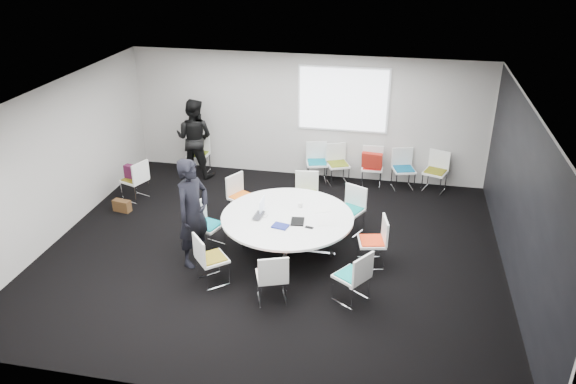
% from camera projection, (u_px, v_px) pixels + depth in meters
% --- Properties ---
extents(room_shell, '(8.08, 7.08, 2.88)m').
position_uv_depth(room_shell, '(277.00, 180.00, 9.43)').
color(room_shell, black).
rests_on(room_shell, ground).
extents(conference_table, '(2.30, 2.30, 0.73)m').
position_uv_depth(conference_table, '(287.00, 225.00, 9.78)').
color(conference_table, silver).
rests_on(conference_table, ground).
extents(projection_screen, '(1.90, 0.03, 1.35)m').
position_uv_depth(projection_screen, '(343.00, 100.00, 12.17)').
color(projection_screen, white).
rests_on(projection_screen, room_shell).
extents(chair_ring_a, '(0.53, 0.54, 0.88)m').
position_uv_depth(chair_ring_a, '(372.00, 250.00, 9.54)').
color(chair_ring_a, silver).
rests_on(chair_ring_a, ground).
extents(chair_ring_b, '(0.61, 0.60, 0.88)m').
position_uv_depth(chair_ring_b, '(350.00, 218.00, 10.59)').
color(chair_ring_b, silver).
rests_on(chair_ring_b, ground).
extents(chair_ring_c, '(0.52, 0.51, 0.88)m').
position_uv_depth(chair_ring_c, '(306.00, 203.00, 11.18)').
color(chair_ring_c, silver).
rests_on(chair_ring_c, ground).
extents(chair_ring_d, '(0.61, 0.62, 0.88)m').
position_uv_depth(chair_ring_d, '(242.00, 205.00, 11.09)').
color(chair_ring_d, silver).
rests_on(chair_ring_d, ground).
extents(chair_ring_e, '(0.57, 0.58, 0.88)m').
position_uv_depth(chair_ring_e, '(208.00, 234.00, 10.05)').
color(chair_ring_e, silver).
rests_on(chair_ring_e, ground).
extents(chair_ring_f, '(0.64, 0.64, 0.88)m').
position_uv_depth(chair_ring_f, '(212.00, 268.00, 9.06)').
color(chair_ring_f, silver).
rests_on(chair_ring_f, ground).
extents(chair_ring_g, '(0.59, 0.58, 0.88)m').
position_uv_depth(chair_ring_g, '(272.00, 285.00, 8.61)').
color(chair_ring_g, silver).
rests_on(chair_ring_g, ground).
extents(chair_ring_h, '(0.63, 0.63, 0.88)m').
position_uv_depth(chair_ring_h, '(352.00, 285.00, 8.61)').
color(chair_ring_h, silver).
rests_on(chair_ring_h, ground).
extents(chair_back_a, '(0.55, 0.55, 0.88)m').
position_uv_depth(chair_back_a, '(317.00, 170.00, 12.68)').
color(chair_back_a, silver).
rests_on(chair_back_a, ground).
extents(chair_back_b, '(0.60, 0.59, 0.88)m').
position_uv_depth(chair_back_b, '(337.00, 171.00, 12.60)').
color(chair_back_b, silver).
rests_on(chair_back_b, ground).
extents(chair_back_c, '(0.48, 0.47, 0.88)m').
position_uv_depth(chair_back_c, '(371.00, 174.00, 12.45)').
color(chair_back_c, silver).
rests_on(chair_back_c, ground).
extents(chair_back_d, '(0.57, 0.56, 0.88)m').
position_uv_depth(chair_back_d, '(403.00, 177.00, 12.34)').
color(chair_back_d, silver).
rests_on(chair_back_d, ground).
extents(chair_back_e, '(0.59, 0.58, 0.88)m').
position_uv_depth(chair_back_e, '(435.00, 179.00, 12.21)').
color(chair_back_e, silver).
rests_on(chair_back_e, ground).
extents(chair_spare_left, '(0.58, 0.59, 0.88)m').
position_uv_depth(chair_spare_left, '(136.00, 187.00, 11.83)').
color(chair_spare_left, silver).
rests_on(chair_spare_left, ground).
extents(chair_person_back, '(0.48, 0.47, 0.88)m').
position_uv_depth(chair_person_back, '(199.00, 161.00, 13.14)').
color(chair_person_back, silver).
rests_on(chair_person_back, ground).
extents(person_main, '(0.68, 0.81, 1.91)m').
position_uv_depth(person_main, '(193.00, 213.00, 9.33)').
color(person_main, black).
rests_on(person_main, ground).
extents(person_back, '(0.94, 0.76, 1.82)m').
position_uv_depth(person_back, '(194.00, 138.00, 12.72)').
color(person_back, black).
rests_on(person_back, ground).
extents(laptop, '(0.25, 0.37, 0.03)m').
position_uv_depth(laptop, '(261.00, 216.00, 9.66)').
color(laptop, '#333338').
rests_on(laptop, conference_table).
extents(laptop_lid, '(0.02, 0.30, 0.22)m').
position_uv_depth(laptop_lid, '(262.00, 205.00, 9.80)').
color(laptop_lid, silver).
rests_on(laptop_lid, conference_table).
extents(notebook_black, '(0.25, 0.32, 0.02)m').
position_uv_depth(notebook_black, '(297.00, 221.00, 9.50)').
color(notebook_black, black).
rests_on(notebook_black, conference_table).
extents(tablet_folio, '(0.30, 0.25, 0.03)m').
position_uv_depth(tablet_folio, '(280.00, 226.00, 9.35)').
color(tablet_folio, navy).
rests_on(tablet_folio, conference_table).
extents(papers_right, '(0.36, 0.32, 0.00)m').
position_uv_depth(papers_right, '(321.00, 210.00, 9.90)').
color(papers_right, white).
rests_on(papers_right, conference_table).
extents(papers_front, '(0.34, 0.27, 0.00)m').
position_uv_depth(papers_front, '(326.00, 223.00, 9.47)').
color(papers_front, silver).
rests_on(papers_front, conference_table).
extents(cup, '(0.08, 0.08, 0.09)m').
position_uv_depth(cup, '(300.00, 205.00, 9.98)').
color(cup, white).
rests_on(cup, conference_table).
extents(phone, '(0.15, 0.10, 0.01)m').
position_uv_depth(phone, '(309.00, 227.00, 9.32)').
color(phone, black).
rests_on(phone, conference_table).
extents(maroon_bag, '(0.42, 0.23, 0.28)m').
position_uv_depth(maroon_bag, '(133.00, 172.00, 11.69)').
color(maroon_bag, '#47132E').
rests_on(maroon_bag, chair_spare_left).
extents(brown_bag, '(0.38, 0.22, 0.24)m').
position_uv_depth(brown_bag, '(122.00, 206.00, 11.40)').
color(brown_bag, '#4A2F17').
rests_on(brown_bag, ground).
extents(red_jacket, '(0.46, 0.21, 0.36)m').
position_uv_depth(red_jacket, '(372.00, 160.00, 12.07)').
color(red_jacket, maroon).
rests_on(red_jacket, chair_back_c).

